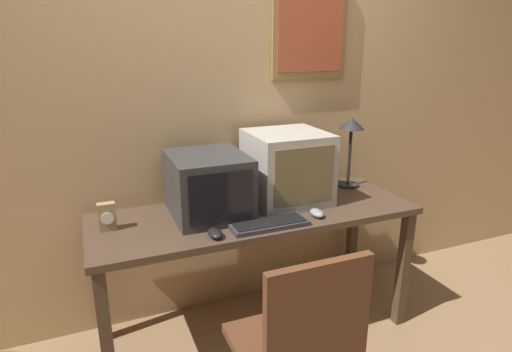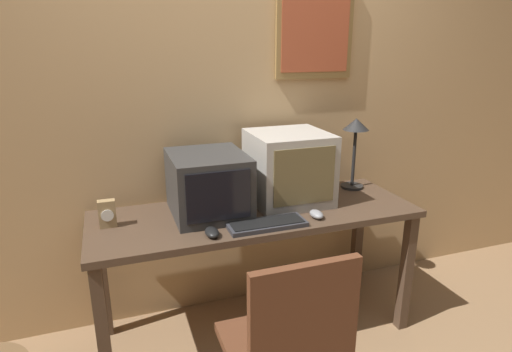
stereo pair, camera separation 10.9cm
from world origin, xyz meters
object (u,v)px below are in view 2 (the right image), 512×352
monitor_left (208,184)px  monitor_right (289,167)px  mouse_far_corner (212,232)px  keyboard_main (267,224)px  mouse_near_keyboard (316,214)px  desk_lamp (355,136)px  desk_clock (107,214)px

monitor_left → monitor_right: 0.47m
monitor_left → mouse_far_corner: (-0.06, -0.29, -0.14)m
monitor_left → monitor_right: (0.47, 0.03, 0.04)m
keyboard_main → monitor_right: bearing=50.8°
mouse_near_keyboard → desk_lamp: size_ratio=0.23×
keyboard_main → desk_clock: 0.78m
monitor_left → monitor_right: monitor_right is taller
monitor_left → desk_clock: 0.52m
monitor_right → mouse_far_corner: monitor_right is taller
monitor_left → desk_lamp: desk_lamp is taller
monitor_right → mouse_far_corner: (-0.52, -0.32, -0.18)m
mouse_far_corner → desk_clock: desk_clock is taller
mouse_far_corner → desk_lamp: bearing=21.7°
monitor_left → monitor_right: size_ratio=1.07×
keyboard_main → mouse_near_keyboard: mouse_near_keyboard is taller
monitor_right → monitor_left: bearing=-176.7°
mouse_near_keyboard → desk_lamp: bearing=39.9°
mouse_near_keyboard → mouse_far_corner: bearing=-176.5°
desk_lamp → monitor_right: bearing=-170.3°
monitor_left → desk_lamp: (0.94, 0.11, 0.17)m
desk_clock → desk_lamp: bearing=4.8°
keyboard_main → mouse_near_keyboard: (0.28, 0.02, 0.01)m
monitor_right → desk_lamp: desk_lamp is taller
keyboard_main → desk_lamp: size_ratio=0.90×
monitor_left → mouse_far_corner: 0.33m
mouse_near_keyboard → mouse_far_corner: 0.56m
monitor_right → mouse_near_keyboard: monitor_right is taller
desk_clock → desk_lamp: desk_lamp is taller
monitor_right → desk_clock: (-0.98, -0.04, -0.13)m
keyboard_main → desk_lamp: desk_lamp is taller
monitor_right → mouse_far_corner: bearing=-148.9°
mouse_far_corner → desk_lamp: size_ratio=0.25×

